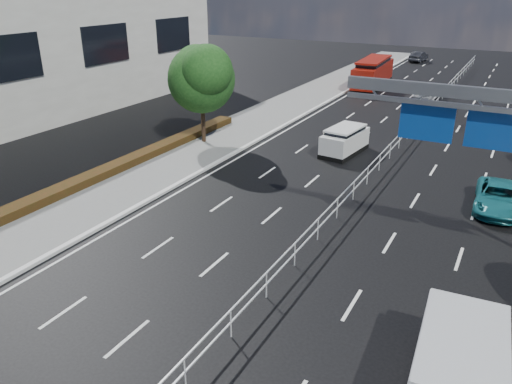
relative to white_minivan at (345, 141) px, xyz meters
The scene contains 11 objects.
ground 20.69m from the white_minivan, 82.03° to the right, with size 160.00×160.00×0.00m, color black.
median_fence 3.52m from the white_minivan, 35.22° to the left, with size 0.05×85.00×1.02m.
hedge_near 18.67m from the white_minivan, 123.99° to the right, with size 1.00×36.00×0.44m, color black.
near_building 27.56m from the white_minivan, behind, with size 12.00×38.00×10.00m, color beige.
near_tree_back 10.14m from the white_minivan, 164.56° to the right, with size 4.84×4.51×6.69m.
white_minivan is the anchor object (origin of this frame).
red_bus 22.63m from the white_minivan, 101.82° to the left, with size 2.83×9.78×2.89m.
near_car_silver 19.13m from the white_minivan, 85.16° to the left, with size 1.78×4.42×1.51m, color #BABCC2.
near_car_dark 42.58m from the white_minivan, 95.47° to the left, with size 1.45×4.15×1.37m, color black.
silver_minivan 20.72m from the white_minivan, 63.11° to the right, with size 2.52×5.30×2.15m.
parked_car_teal 10.46m from the white_minivan, 26.36° to the right, with size 2.09×4.52×1.26m, color #1A6E78.
Camera 1 is at (6.65, -9.09, 10.27)m, focal length 35.00 mm.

